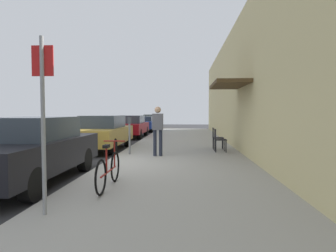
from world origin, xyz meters
TOP-DOWN VIEW (x-y plane):
  - ground_plane at (0.00, 0.00)m, footprint 60.00×60.00m
  - sidewalk_slab at (2.25, 2.00)m, footprint 4.50×32.00m
  - building_facade at (4.65, 2.00)m, footprint 1.40×32.00m
  - parked_car_0 at (-1.10, -1.91)m, footprint 1.80×4.40m
  - parked_car_1 at (-1.10, 3.82)m, footprint 1.80×4.40m
  - parked_car_2 at (-1.10, 10.04)m, footprint 1.80×4.40m
  - parked_car_3 at (-1.10, 15.88)m, footprint 1.80×4.40m
  - parked_car_4 at (-1.10, 21.55)m, footprint 1.80×4.40m
  - parking_meter at (0.45, 1.89)m, footprint 0.12×0.10m
  - street_sign at (0.40, -4.22)m, footprint 0.32×0.06m
  - bicycle_0 at (0.94, -2.68)m, footprint 0.46×1.71m
  - cafe_chair_0 at (3.69, 2.71)m, footprint 0.44×0.44m
  - cafe_chair_1 at (3.69, 3.55)m, footprint 0.46×0.46m
  - pedestrian_standing at (1.50, 1.54)m, footprint 0.36×0.22m

SIDE VIEW (x-z plane):
  - ground_plane at x=0.00m, z-range 0.00..0.00m
  - sidewalk_slab at x=2.25m, z-range 0.00..0.12m
  - bicycle_0 at x=0.94m, z-range 0.03..0.93m
  - cafe_chair_0 at x=3.69m, z-range 0.19..1.06m
  - cafe_chair_1 at x=3.69m, z-range 0.19..1.06m
  - parked_car_3 at x=-1.10m, z-range 0.04..1.32m
  - parked_car_4 at x=-1.10m, z-range 0.04..1.42m
  - parked_car_2 at x=-1.10m, z-range 0.02..1.44m
  - parked_car_1 at x=-1.10m, z-range 0.02..1.50m
  - parked_car_0 at x=-1.10m, z-range 0.02..1.53m
  - parking_meter at x=0.45m, z-range 0.23..1.55m
  - pedestrian_standing at x=1.50m, z-range 0.27..1.97m
  - street_sign at x=0.40m, z-range 0.34..2.94m
  - building_facade at x=4.65m, z-range 0.00..5.37m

